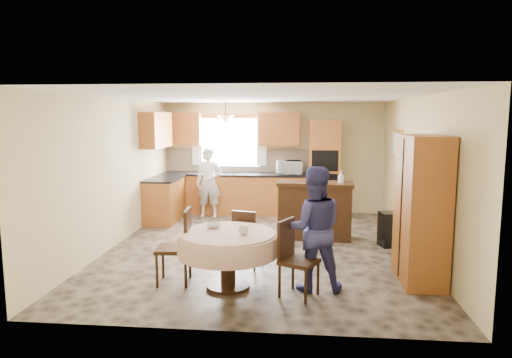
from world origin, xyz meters
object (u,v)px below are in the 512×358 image
Objects in this scene: oven_tower at (324,168)px; chair_back at (246,236)px; dining_table at (228,245)px; person_sink at (209,183)px; sideboard at (315,212)px; chair_right at (294,254)px; cupboard at (421,209)px; person_dining at (314,229)px; chair_left at (180,242)px.

chair_back is (-1.29, -3.69, -0.59)m from oven_tower.
dining_table is 4.24m from person_sink.
person_sink reaches higher than sideboard.
sideboard reaches higher than chair_right.
chair_right is at bearing -158.07° from cupboard.
person_sink is (-2.25, 1.56, 0.28)m from sideboard.
cupboard is at bearing -52.15° from sideboard.
chair_right is at bearing -11.52° from dining_table.
oven_tower is at bearing 5.45° from person_sink.
sideboard is 0.89× the size of person_sink.
sideboard is (-0.25, -1.95, -0.58)m from oven_tower.
dining_table is 0.86m from chair_right.
chair_back is at bearing -73.34° from person_sink.
person_dining reaches higher than dining_table.
chair_left reaches higher than chair_back.
dining_table is at bearing -110.09° from sideboard.
chair_right is (1.50, -0.28, -0.03)m from chair_left.
person_dining is at bearing 155.93° from chair_back.
chair_back is 1.19m from chair_right.
cupboard is 1.50m from person_dining.
person_dining is at bearing -94.51° from oven_tower.
chair_back is at bearing 79.95° from dining_table.
person_sink is (-2.50, -0.39, -0.30)m from oven_tower.
person_sink is at bearing -171.14° from oven_tower.
person_dining is (1.74, -0.06, 0.24)m from chair_left.
chair_left is 4.02m from person_sink.
person_dining is (-0.10, -2.49, 0.31)m from sideboard.
dining_table is (-2.50, -0.50, -0.41)m from cupboard.
dining_table is 0.81m from chair_back.
sideboard is 2.80m from dining_table.
oven_tower is 4.74m from dining_table.
dining_table is 1.36× the size of chair_right.
dining_table is at bearing 104.98° from chair_right.
oven_tower is at bearing 87.79° from sideboard.
chair_left is (-0.66, 0.11, -0.02)m from dining_table.
person_dining is at bearing -87.39° from sideboard.
chair_right is (-0.59, -4.66, -0.54)m from oven_tower.
person_sink is at bearing -55.67° from chair_back.
chair_left is 0.66× the size of person_sink.
cupboard is at bearing -166.94° from person_dining.
oven_tower reaches higher than chair_right.
sideboard is 2.03m from chair_back.
chair_right is at bearing 37.58° from person_dining.
sideboard reaches higher than chair_back.
oven_tower is at bearing 149.58° from chair_left.
dining_table is at bearing 75.99° from chair_left.
chair_right reaches higher than dining_table.
chair_back is at bearing 125.87° from chair_left.
cupboard reaches higher than sideboard.
oven_tower reaches higher than chair_left.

